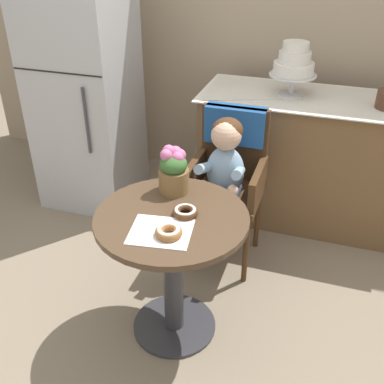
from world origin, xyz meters
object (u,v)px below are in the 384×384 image
Objects in this scene: wicker_chair at (230,162)px; donut_mid at (169,232)px; flower_vase at (174,170)px; cafe_table at (173,252)px; refrigerator at (85,90)px; seated_child at (224,168)px; tiered_cake_stand at (294,64)px; donut_front at (185,212)px.

donut_mid is (-0.05, -0.90, 0.10)m from wicker_chair.
donut_mid is 0.49× the size of flower_vase.
refrigerator is (-1.05, 1.10, 0.34)m from cafe_table.
refrigerator is (-0.99, 0.89, 0.01)m from flower_vase.
seated_child is at bearing 86.14° from donut_mid.
wicker_chair reaches higher than donut_mid.
refrigerator reaches higher than tiered_cake_stand.
donut_front is (0.06, 0.02, 0.23)m from cafe_table.
seated_child is 0.75m from donut_mid.
flower_vase is 0.71× the size of tiered_cake_stand.
cafe_table is 0.24m from donut_front.
tiered_cake_stand is at bearing 69.30° from flower_vase.
flower_vase reaches higher than donut_front.
wicker_chair reaches higher than donut_front.
seated_child is 1.26m from refrigerator.
cafe_table is 6.04× the size of donut_mid.
cafe_table is 0.28m from donut_mid.
wicker_chair is 0.76m from tiered_cake_stand.
donut_mid is 1.53m from tiered_cake_stand.
flower_vase is 0.14× the size of refrigerator.
seated_child is 6.10× the size of donut_mid.
refrigerator is (-1.11, 1.08, 0.11)m from donut_front.
cafe_table is 0.63m from seated_child.
seated_child reaches higher than donut_front.
cafe_table is at bearing -158.92° from donut_front.
refrigerator is (-1.40, -0.20, -0.25)m from tiered_cake_stand.
flower_vase is (-0.06, 0.21, 0.33)m from cafe_table.
cafe_table is at bearing -98.93° from seated_child.
tiered_cake_stand is (0.25, 0.71, 0.43)m from seated_child.
donut_front is at bearing -93.41° from seated_child.
donut_front is at bearing -102.67° from tiered_cake_stand.
donut_mid is at bearing -73.44° from flower_vase.
seated_child is 0.58m from donut_front.
flower_vase is at bearing 106.56° from donut_mid.
refrigerator is at bearing 156.14° from seated_child.
flower_vase is at bearing 106.99° from cafe_table.
seated_child is 0.43× the size of refrigerator.
flower_vase is at bearing -112.48° from seated_child.
tiered_cake_stand reaches higher than donut_mid.
seated_child is (0.09, 0.59, 0.17)m from cafe_table.
donut_mid is (0.04, -0.15, 0.23)m from cafe_table.
donut_front is at bearing -95.27° from wicker_chair.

